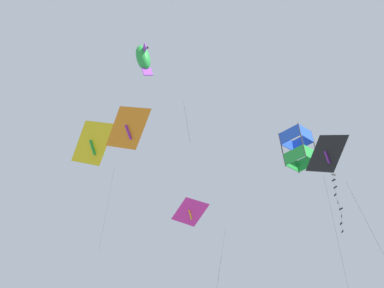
{
  "coord_description": "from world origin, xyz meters",
  "views": [
    {
      "loc": [
        8.07,
        21.82,
        10.79
      ],
      "look_at": [
        0.98,
        -0.27,
        28.39
      ],
      "focal_mm": 55.58,
      "sensor_mm": 36.0,
      "label": 1
    }
  ],
  "objects": [
    {
      "name": "kite_fish_highest",
      "position": [
        4.68,
        4.66,
        28.44
      ],
      "size": [
        2.58,
        3.1,
        6.11
      ],
      "rotation": [
        0.29,
        0.0,
        1.58
      ],
      "color": "green"
    },
    {
      "name": "kite_delta_mid_left",
      "position": [
        -0.55,
        -5.23,
        27.54
      ],
      "size": [
        2.9,
        2.7,
        9.01
      ],
      "rotation": [
        0.45,
        0.0,
        2.19
      ],
      "color": "#DB2D93"
    },
    {
      "name": "kite_delta_far_centre",
      "position": [
        5.2,
        -5.38,
        31.12
      ],
      "size": [
        2.49,
        3.32,
        8.02
      ],
      "rotation": [
        0.44,
        0.0,
        1.97
      ],
      "color": "yellow"
    },
    {
      "name": "kite_delta_low_drifter",
      "position": [
        -3.37,
        4.64,
        25.27
      ],
      "size": [
        1.56,
        2.09,
        5.59
      ],
      "rotation": [
        0.23,
        0.0,
        1.75
      ],
      "color": "black"
    },
    {
      "name": "kite_box_upper_right",
      "position": [
        -4.29,
        0.8,
        28.55
      ],
      "size": [
        2.56,
        2.31,
        10.29
      ],
      "rotation": [
        0.16,
        0.0,
        2.08
      ],
      "color": "blue"
    },
    {
      "name": "kite_delta_near_right",
      "position": [
        4.0,
        -1.17,
        29.32
      ],
      "size": [
        1.87,
        2.87,
        1.59
      ],
      "rotation": [
        0.48,
        0.0,
        1.97
      ],
      "color": "orange"
    }
  ]
}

